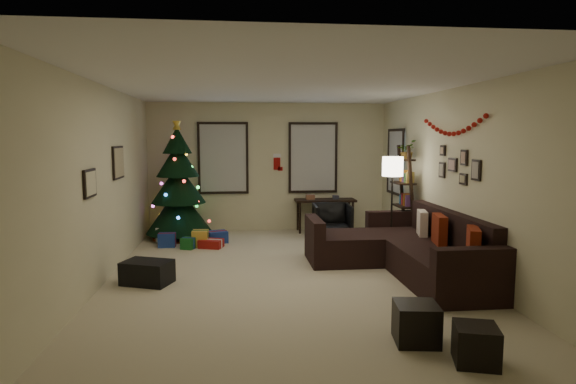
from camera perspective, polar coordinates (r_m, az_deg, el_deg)
The scene contains 29 objects.
floor at distance 6.91m, azimuth -0.29°, elevation -10.09°, with size 7.00×7.00×0.00m, color beige.
ceiling at distance 6.66m, azimuth -0.30°, elevation 12.75°, with size 7.00×7.00×0.00m, color white.
wall_back at distance 10.13m, azimuth -2.36°, elevation 2.97°, with size 5.00×5.00×0.00m, color beige.
wall_front at distance 3.23m, azimuth 6.21°, elevation -4.74°, with size 5.00×5.00×0.00m, color beige.
wall_left at distance 6.86m, azimuth -21.54°, elevation 0.82°, with size 7.00×7.00×0.00m, color beige.
wall_right at distance 7.35m, azimuth 19.49°, elevation 1.25°, with size 7.00×7.00×0.00m, color beige.
window_back_left at distance 10.07m, azimuth -7.76°, elevation 4.04°, with size 1.05×0.06×1.50m.
window_back_right at distance 10.20m, azimuth 3.00°, elevation 4.12°, with size 1.05×0.06×1.50m.
window_right_wall at distance 9.68m, azimuth 12.81°, elevation 3.54°, with size 0.06×0.90×1.30m.
christmas_tree at distance 9.56m, azimuth -12.98°, elevation 0.40°, with size 1.28×1.28×2.38m.
presents at distance 9.00m, azimuth -11.30°, elevation -5.52°, with size 1.30×0.89×0.30m.
sofa at distance 7.35m, azimuth 13.91°, elevation -6.86°, with size 2.07×2.99×0.91m.
pillow_red_a at distance 6.34m, azimuth 21.27°, elevation -6.12°, with size 0.13×0.47×0.47m, color maroon.
pillow_red_b at distance 7.20m, azimuth 17.65°, elevation -4.48°, with size 0.13×0.47×0.47m, color maroon.
pillow_cream at distance 7.78m, azimuth 15.75°, elevation -3.69°, with size 0.12×0.41×0.41m, color beige.
ottoman_near at distance 4.94m, azimuth 15.08°, elevation -14.90°, with size 0.40×0.40×0.39m, color black.
ottoman_far at distance 4.69m, azimuth 21.55°, elevation -16.63°, with size 0.36×0.36×0.34m, color black.
desk at distance 10.08m, azimuth 4.46°, elevation -1.32°, with size 1.27×0.45×0.68m.
desk_chair at distance 9.49m, azimuth 5.30°, elevation -3.41°, with size 0.67×0.63×0.69m, color black.
bookshelf at distance 8.69m, azimuth 13.90°, elevation -0.82°, with size 0.30×0.54×1.85m.
potted_plant at distance 8.66m, azimuth 13.99°, elevation 5.20°, with size 0.43×0.38×0.48m, color #4C4C4C.
floor_lamp at distance 8.26m, azimuth 12.39°, elevation 2.25°, with size 0.35×0.35×1.66m.
art_map at distance 7.75m, azimuth -19.65°, elevation 3.34°, with size 0.04×0.60×0.50m.
art_abstract at distance 6.35m, azimuth -22.63°, elevation 0.97°, with size 0.04×0.45×0.35m.
gallery at distance 7.26m, azimuth 19.67°, elevation 2.94°, with size 0.03×1.25×0.54m.
garland at distance 7.40m, azimuth 19.00°, elevation 7.50°, with size 0.08×1.90×0.30m, color #A5140C, non-canonical shape.
stocking_left at distance 10.22m, azimuth -3.19°, elevation 3.12°, with size 0.20×0.05×0.36m.
stocking_right at distance 10.13m, azimuth -1.29°, elevation 3.64°, with size 0.20×0.05×0.36m.
storage_bin at distance 6.83m, azimuth -16.48°, elevation -9.20°, with size 0.63×0.42×0.31m, color black.
Camera 1 is at (-0.69, -6.59, 1.98)m, focal length 29.73 mm.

